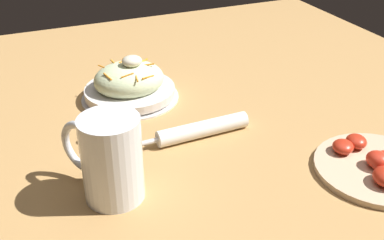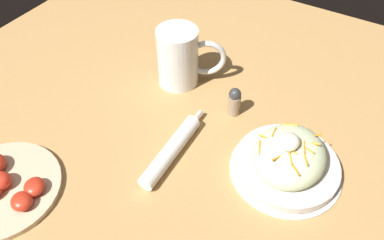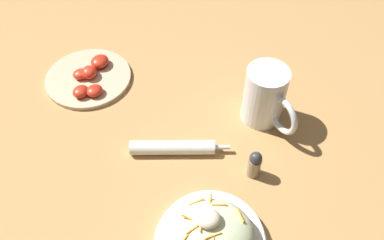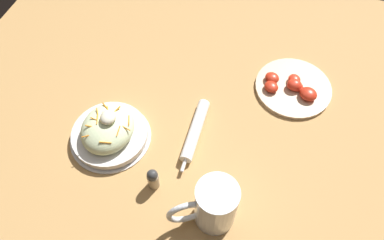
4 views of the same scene
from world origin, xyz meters
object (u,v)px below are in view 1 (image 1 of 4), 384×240
salad_plate (130,85)px  salt_shaker (107,126)px  tomato_plate (377,166)px  beer_mug (111,163)px  napkin_roll (203,129)px

salad_plate → salt_shaker: salad_plate is taller
tomato_plate → salt_shaker: salt_shaker is taller
tomato_plate → salt_shaker: size_ratio=3.14×
beer_mug → napkin_roll: bearing=-152.3°
salad_plate → beer_mug: beer_mug is taller
salad_plate → tomato_plate: size_ratio=0.98×
napkin_roll → salt_shaker: (0.17, -0.05, 0.02)m
napkin_roll → salad_plate: bearing=-68.3°
tomato_plate → beer_mug: bearing=-14.7°
beer_mug → salt_shaker: beer_mug is taller
salad_plate → tomato_plate: bearing=125.7°
beer_mug → tomato_plate: 0.45m
napkin_roll → tomato_plate: 0.32m
salad_plate → beer_mug: size_ratio=1.46×
salad_plate → beer_mug: bearing=68.8°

